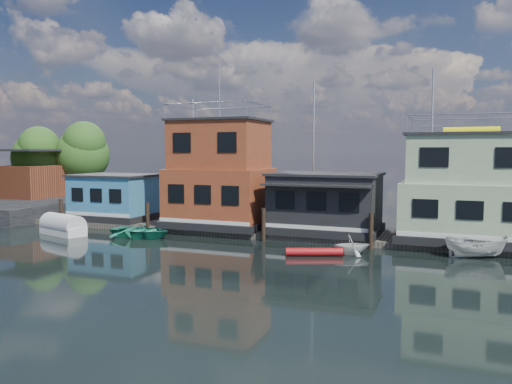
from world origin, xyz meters
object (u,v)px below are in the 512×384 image
at_px(houseboat_red, 220,176).
at_px(houseboat_dark, 326,203).
at_px(dinghy_white, 351,245).
at_px(motorboat, 476,247).
at_px(houseboat_blue, 115,197).
at_px(houseboat_green, 469,190).
at_px(dinghy_teal, 141,231).
at_px(tarp_runabout, 63,226).
at_px(red_kayak, 314,252).

xyz_separation_m(houseboat_red, houseboat_dark, (8.00, -0.02, -1.69)).
relative_size(dinghy_white, motorboat, 0.65).
distance_m(houseboat_blue, motorboat, 27.13).
distance_m(houseboat_green, dinghy_white, 8.51).
xyz_separation_m(houseboat_green, dinghy_teal, (-20.87, -4.60, -3.10)).
bearing_deg(motorboat, houseboat_green, -7.81).
distance_m(motorboat, dinghy_teal, 21.29).
distance_m(houseboat_blue, houseboat_red, 9.69).
height_order(houseboat_dark, houseboat_green, houseboat_green).
bearing_deg(houseboat_green, houseboat_blue, -180.00).
distance_m(houseboat_blue, tarp_runabout, 5.87).
xyz_separation_m(dinghy_white, tarp_runabout, (-20.44, -0.74, 0.01)).
relative_size(houseboat_green, motorboat, 2.48).
bearing_deg(houseboat_green, motorboat, -83.50).
height_order(dinghy_teal, tarp_runabout, tarp_runabout).
distance_m(houseboat_blue, dinghy_white, 20.86).
xyz_separation_m(houseboat_green, tarp_runabout, (-26.73, -5.63, -2.96)).
height_order(houseboat_green, tarp_runabout, houseboat_green).
relative_size(dinghy_white, red_kayak, 0.68).
distance_m(houseboat_red, houseboat_dark, 8.18).
height_order(red_kayak, tarp_runabout, tarp_runabout).
relative_size(houseboat_dark, dinghy_white, 3.38).
relative_size(houseboat_blue, houseboat_dark, 0.86).
distance_m(houseboat_red, red_kayak, 11.39).
xyz_separation_m(dinghy_teal, tarp_runabout, (-5.86, -1.04, 0.14)).
distance_m(houseboat_red, dinghy_teal, 7.03).
distance_m(red_kayak, dinghy_teal, 12.78).
bearing_deg(houseboat_dark, houseboat_green, 0.12).
height_order(houseboat_blue, houseboat_green, houseboat_green).
height_order(houseboat_red, tarp_runabout, houseboat_red).
distance_m(houseboat_dark, red_kayak, 6.50).
relative_size(houseboat_blue, dinghy_white, 2.92).
bearing_deg(houseboat_blue, dinghy_teal, -39.25).
distance_m(houseboat_green, tarp_runabout, 27.48).
height_order(dinghy_white, tarp_runabout, tarp_runabout).
relative_size(dinghy_teal, tarp_runabout, 1.05).
bearing_deg(motorboat, tarp_runabout, 80.57).
xyz_separation_m(dinghy_white, red_kayak, (-1.89, -1.19, -0.34)).
xyz_separation_m(houseboat_green, dinghy_white, (-6.29, -4.90, -2.97)).
height_order(houseboat_green, motorboat, houseboat_green).
xyz_separation_m(red_kayak, tarp_runabout, (-18.55, 0.45, 0.35)).
xyz_separation_m(houseboat_blue, dinghy_white, (20.21, -4.90, -1.63)).
xyz_separation_m(houseboat_blue, houseboat_red, (9.50, 0.00, 1.90)).
bearing_deg(houseboat_green, dinghy_teal, -167.57).
bearing_deg(motorboat, houseboat_red, 64.87).
bearing_deg(tarp_runabout, houseboat_dark, 35.11).
xyz_separation_m(houseboat_red, motorboat, (17.38, -3.32, -3.45)).
distance_m(houseboat_dark, dinghy_teal, 12.87).
bearing_deg(houseboat_red, tarp_runabout, -149.92).
distance_m(houseboat_red, motorboat, 18.03).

